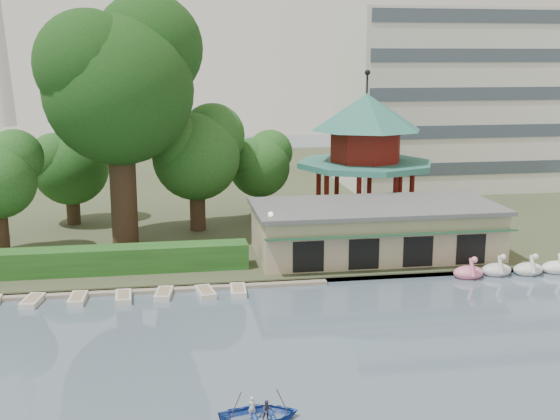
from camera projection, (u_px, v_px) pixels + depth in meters
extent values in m
plane|color=slate|center=(301.00, 406.00, 31.16)|extent=(220.00, 220.00, 0.00)
cube|color=#424930|center=(216.00, 190.00, 81.27)|extent=(220.00, 70.00, 0.40)
cube|color=gray|center=(253.00, 283.00, 47.81)|extent=(220.00, 0.60, 0.30)
cube|color=gray|center=(71.00, 293.00, 45.84)|extent=(34.00, 1.60, 0.24)
cube|color=tan|center=(375.00, 231.00, 53.48)|extent=(18.00, 8.00, 3.60)
cube|color=#595B5E|center=(376.00, 206.00, 53.07)|extent=(18.60, 8.60, 0.30)
cube|color=#194C2D|center=(393.00, 235.00, 49.17)|extent=(18.00, 1.59, 0.45)
cylinder|color=tan|center=(364.00, 217.00, 63.70)|extent=(10.40, 10.40, 1.20)
cylinder|color=#2E7265|center=(365.00, 164.00, 62.67)|extent=(12.40, 12.40, 0.50)
cylinder|color=maroon|center=(366.00, 146.00, 62.31)|extent=(6.40, 6.40, 2.80)
cone|color=#2E7265|center=(366.00, 112.00, 61.68)|extent=(10.00, 10.00, 3.20)
cylinder|color=black|center=(367.00, 83.00, 61.15)|extent=(0.16, 0.16, 1.80)
cube|color=silver|center=(472.00, 99.00, 81.89)|extent=(30.00, 14.00, 20.00)
cube|color=#275C21|center=(31.00, 263.00, 48.30)|extent=(30.00, 2.00, 1.80)
cylinder|color=black|center=(271.00, 243.00, 49.21)|extent=(0.12, 0.12, 4.00)
sphere|color=beige|center=(271.00, 214.00, 48.76)|extent=(0.36, 0.36, 0.36)
cylinder|color=#3A281C|center=(123.00, 184.00, 55.61)|extent=(2.09, 2.09, 9.93)
sphere|color=#194214|center=(119.00, 90.00, 54.05)|extent=(11.61, 11.61, 11.61)
sphere|color=#194214|center=(148.00, 48.00, 55.42)|extent=(8.71, 8.71, 8.71)
sphere|color=#194214|center=(88.00, 64.00, 52.19)|extent=(8.13, 8.13, 8.13)
cylinder|color=#3A281C|center=(1.00, 226.00, 52.82)|extent=(1.04, 1.04, 4.72)
sphere|color=#275C21|center=(14.00, 158.00, 52.78)|extent=(4.34, 4.34, 4.34)
cylinder|color=#3A281C|center=(197.00, 201.00, 60.91)|extent=(1.35, 1.35, 5.21)
sphere|color=#275C21|center=(196.00, 157.00, 60.09)|extent=(7.52, 7.52, 7.52)
sphere|color=#275C21|center=(213.00, 136.00, 61.06)|extent=(5.64, 5.64, 5.64)
sphere|color=#275C21|center=(181.00, 146.00, 58.94)|extent=(5.27, 5.27, 5.27)
cylinder|color=#3A281C|center=(260.00, 197.00, 65.85)|extent=(1.02, 1.02, 3.88)
sphere|color=#275C21|center=(260.00, 167.00, 65.24)|extent=(5.66, 5.66, 5.66)
sphere|color=#275C21|center=(270.00, 152.00, 65.98)|extent=(4.25, 4.25, 4.25)
sphere|color=#275C21|center=(250.00, 160.00, 64.38)|extent=(3.96, 3.96, 3.96)
cylinder|color=#3A281C|center=(73.00, 201.00, 63.15)|extent=(1.21, 1.21, 4.18)
sphere|color=#275C21|center=(71.00, 167.00, 62.49)|extent=(6.71, 6.71, 6.71)
sphere|color=#275C21|center=(86.00, 151.00, 63.39)|extent=(5.04, 5.04, 5.04)
sphere|color=#275C21|center=(55.00, 159.00, 61.48)|extent=(4.70, 4.70, 4.70)
ellipsoid|color=pink|center=(468.00, 273.00, 49.31)|extent=(2.16, 1.44, 0.99)
cylinder|color=pink|center=(472.00, 268.00, 48.67)|extent=(0.26, 0.79, 1.29)
sphere|color=pink|center=(474.00, 260.00, 48.24)|extent=(0.44, 0.44, 0.44)
ellipsoid|color=white|center=(496.00, 270.00, 49.95)|extent=(2.16, 1.44, 0.99)
cylinder|color=white|center=(500.00, 265.00, 49.30)|extent=(0.26, 0.79, 1.29)
sphere|color=white|center=(503.00, 257.00, 48.87)|extent=(0.44, 0.44, 0.44)
ellipsoid|color=white|center=(528.00, 269.00, 50.08)|extent=(2.16, 1.44, 0.99)
cylinder|color=white|center=(532.00, 264.00, 49.43)|extent=(0.26, 0.79, 1.29)
sphere|color=white|center=(535.00, 257.00, 49.01)|extent=(0.44, 0.44, 0.44)
ellipsoid|color=white|center=(556.00, 268.00, 50.51)|extent=(2.16, 1.44, 0.99)
cube|color=silver|center=(32.00, 301.00, 44.12)|extent=(1.36, 2.43, 0.36)
cube|color=silver|center=(78.00, 299.00, 44.50)|extent=(1.10, 2.34, 0.36)
cube|color=silver|center=(123.00, 297.00, 44.84)|extent=(1.10, 2.34, 0.36)
cube|color=silver|center=(164.00, 294.00, 45.48)|extent=(1.31, 2.42, 0.36)
cube|color=silver|center=(206.00, 292.00, 45.74)|extent=(1.35, 2.43, 0.36)
cube|color=silver|center=(238.00, 290.00, 46.11)|extent=(1.11, 2.34, 0.36)
imported|color=#1F42A1|center=(259.00, 410.00, 29.79)|extent=(5.01, 3.73, 1.00)
imported|color=white|center=(252.00, 407.00, 29.92)|extent=(0.36, 0.25, 0.95)
imported|color=#35364C|center=(267.00, 411.00, 29.63)|extent=(0.47, 0.37, 0.92)
cylinder|color=#3A281C|center=(231.00, 416.00, 29.63)|extent=(0.94, 0.29, 2.01)
cylinder|color=#3A281C|center=(287.00, 411.00, 30.01)|extent=(0.94, 0.29, 2.01)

